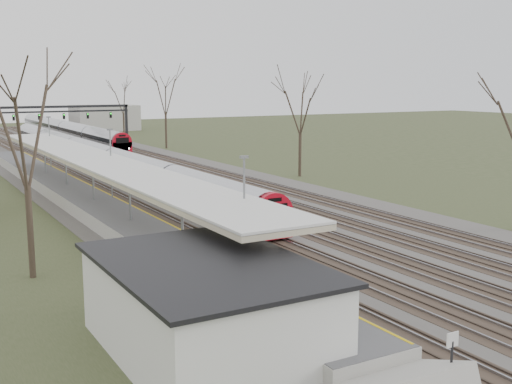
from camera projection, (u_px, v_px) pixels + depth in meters
track_bed at (126, 170)px, 68.69m from camera, size 24.00×160.00×0.22m
platform at (81, 199)px, 49.08m from camera, size 3.50×69.00×1.00m
canopy at (96, 161)px, 44.64m from camera, size 4.10×50.00×3.11m
station_building at (206, 310)px, 21.96m from camera, size 6.00×9.00×3.20m
signal_gantry at (59, 114)px, 93.55m from camera, size 21.00×0.59×6.08m
tree_west_near at (24, 127)px, 29.56m from camera, size 5.00×5.00×10.30m
tree_east_far at (301, 104)px, 63.08m from camera, size 5.00×5.00×10.30m
train_near at (94, 157)px, 69.01m from camera, size 2.62×75.21×3.05m
train_far at (66, 130)px, 107.91m from camera, size 2.62×60.21×3.05m
passenger at (326, 306)px, 21.43m from camera, size 0.50×0.71×1.84m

